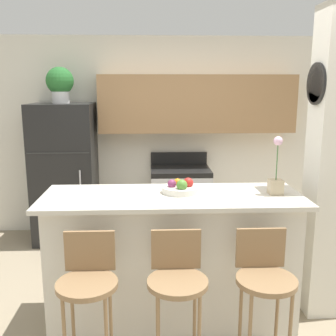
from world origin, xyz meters
TOP-DOWN VIEW (x-y plane):
  - ground_plane at (0.00, 0.00)m, footprint 14.00×14.00m
  - wall_back at (0.17, 2.14)m, footprint 5.60×0.38m
  - pillar_right at (1.32, 0.13)m, footprint 0.38×0.33m
  - counter_bar at (0.00, 0.00)m, footprint 2.04×0.72m
  - refrigerator at (-1.24, 1.85)m, footprint 0.76×0.63m
  - stove_range at (0.21, 1.87)m, footprint 0.74×0.61m
  - bar_stool_left at (-0.58, -0.60)m, footprint 0.40×0.40m
  - bar_stool_mid at (0.00, -0.60)m, footprint 0.40×0.40m
  - bar_stool_right at (0.58, -0.60)m, footprint 0.40×0.40m
  - potted_plant_on_fridge at (-1.24, 1.85)m, footprint 0.33×0.33m
  - orchid_vase at (0.81, -0.01)m, footprint 0.10×0.10m
  - fruit_bowl at (0.07, 0.06)m, footprint 0.29×0.29m

SIDE VIEW (x-z plane):
  - ground_plane at x=0.00m, z-range 0.00..0.00m
  - stove_range at x=0.21m, z-range -0.07..1.00m
  - counter_bar at x=0.00m, z-range 0.00..1.10m
  - bar_stool_left at x=-0.58m, z-range 0.17..1.16m
  - bar_stool_mid at x=0.00m, z-range 0.17..1.16m
  - bar_stool_right at x=0.58m, z-range 0.17..1.16m
  - refrigerator at x=-1.24m, z-range 0.00..1.72m
  - fruit_bowl at x=0.07m, z-range 1.07..1.20m
  - orchid_vase at x=0.81m, z-range 1.00..1.46m
  - pillar_right at x=1.32m, z-range 0.01..2.56m
  - wall_back at x=0.17m, z-range 0.17..2.72m
  - potted_plant_on_fridge at x=-1.24m, z-range 1.75..2.17m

